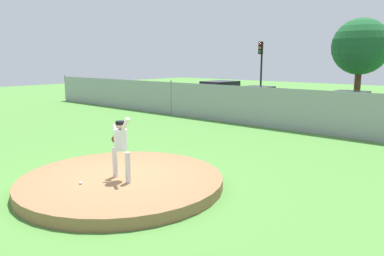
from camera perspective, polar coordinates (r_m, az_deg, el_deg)
ground_plane at (r=14.13m, az=8.63°, el=-2.81°), size 80.00×80.00×0.00m
asphalt_strip at (r=21.68m, az=20.77°, el=1.27°), size 44.00×7.00×0.01m
pitchers_mound at (r=9.74m, az=-10.84°, el=-8.16°), size 5.21×5.21×0.28m
pitcher_youth at (r=9.21m, az=-11.09°, el=-2.40°), size 0.78×0.32×1.62m
baseball at (r=9.33m, az=-16.97°, el=-8.14°), size 0.07×0.07×0.07m
chainlink_fence at (r=17.42m, az=15.80°, el=2.68°), size 39.64×0.07×2.05m
parked_car_burgundy at (r=25.70m, az=4.37°, el=5.17°), size 2.12×4.39×1.80m
parked_car_slate at (r=23.49m, az=9.48°, el=4.37°), size 2.04×4.72×1.59m
parked_car_red at (r=21.72m, az=23.00°, el=3.13°), size 1.92×4.32×1.55m
traffic_cone_orange at (r=20.16m, az=11.43°, el=1.84°), size 0.40×0.40×0.55m
traffic_light_near at (r=28.38m, az=10.67°, el=10.17°), size 0.28×0.46×4.58m
tree_broad_left at (r=28.29m, az=24.74°, el=11.39°), size 3.86×3.86×6.08m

